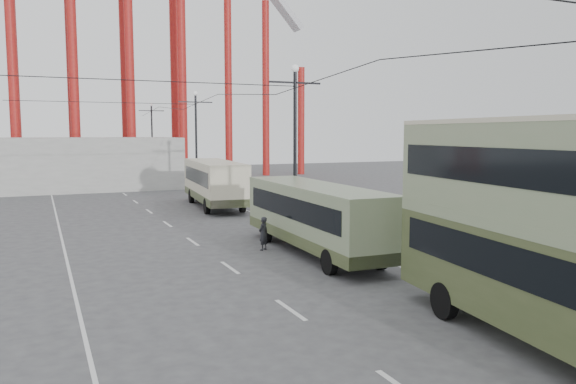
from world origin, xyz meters
name	(u,v)px	position (x,y,z in m)	size (l,w,h in m)	color
ground	(392,350)	(0.00, 0.00, 0.00)	(160.00, 160.00, 0.00)	#444446
road_markings	(179,230)	(-0.86, 19.70, 0.01)	(12.52, 120.00, 0.01)	silver
lamp_post_mid	(295,147)	(5.60, 18.00, 4.68)	(3.20, 0.44, 9.32)	black
lamp_post_far	(196,141)	(5.60, 40.00, 4.68)	(3.20, 0.44, 9.32)	black
lamp_post_distant	(152,139)	(5.60, 62.00, 4.68)	(3.20, 0.44, 9.32)	black
fairground_shed	(60,164)	(-6.00, 47.00, 2.50)	(22.00, 10.00, 5.00)	#979792
double_decker_bus	(562,223)	(3.67, -1.76, 3.27)	(3.99, 11.13, 5.84)	#3E4927
single_decker_green	(315,215)	(3.40, 11.02, 1.77)	(2.87, 11.14, 3.13)	gray
single_decker_cream	(214,181)	(3.86, 28.44, 1.90)	(3.71, 11.07, 3.38)	beige
pedestrian	(263,234)	(1.50, 12.64, 0.79)	(0.57, 0.38, 1.57)	#212227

